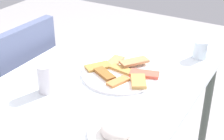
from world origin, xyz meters
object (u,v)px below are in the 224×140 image
Objects in this scene: dining_table at (107,92)px; soda_can at (45,79)px; pide_platter at (121,73)px; drinking_glass at (200,49)px; dining_chair at (18,88)px; salad_plate_greens at (117,131)px.

soda_can is (-0.24, 0.15, 0.15)m from dining_table.
pide_platter is (0.04, -0.05, 0.10)m from dining_table.
drinking_glass reaches higher than pide_platter.
soda_can is (-0.25, -0.45, 0.32)m from dining_chair.
dining_chair is 10.26× the size of drinking_glass.
dining_chair reaches higher than pide_platter.
dining_chair reaches higher than dining_table.
dining_chair reaches higher than drinking_glass.
salad_plate_greens is at bearing -112.48° from dining_chair.
salad_plate_greens is 1.68× the size of soda_can.
drinking_glass is at bearing -4.61° from salad_plate_greens.
pide_platter is at bearing 27.02° from salad_plate_greens.
salad_plate_greens is at bearing -143.96° from dining_table.
soda_can is 1.37× the size of drinking_glass.
drinking_glass is at bearing -67.31° from dining_chair.
dining_chair is at bearing 92.05° from pide_platter.
soda_can reaches higher than salad_plate_greens.
dining_table is at bearing 142.57° from drinking_glass.
pide_platter is 1.69× the size of salad_plate_greens.
pide_platter is (0.02, -0.66, 0.27)m from dining_chair.
salad_plate_greens is 0.73m from drinking_glass.
dining_table is 1.34× the size of dining_chair.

